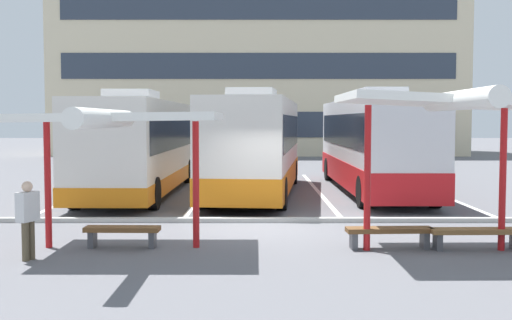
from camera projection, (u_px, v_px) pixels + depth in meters
name	position (u px, v px, depth m)	size (l,w,h in m)	color
ground_plane	(263.00, 228.00, 15.94)	(160.00, 160.00, 0.00)	slate
terminal_building	(259.00, 48.00, 52.32)	(31.62, 11.70, 20.07)	beige
coach_bus_0	(141.00, 146.00, 23.18)	(2.83, 11.52, 3.73)	silver
coach_bus_1	(256.00, 146.00, 23.02)	(3.73, 11.33, 3.78)	silver
coach_bus_2	(372.00, 145.00, 23.95)	(2.56, 12.26, 3.83)	silver
lane_stripe_0	(91.00, 191.00, 24.36)	(0.16, 14.00, 0.01)	white
lane_stripe_1	(204.00, 191.00, 24.36)	(0.16, 14.00, 0.01)	white
lane_stripe_2	(317.00, 191.00, 24.36)	(0.16, 14.00, 0.01)	white
lane_stripe_3	(430.00, 191.00, 24.36)	(0.16, 14.00, 0.01)	white
waiting_shelter_1	(118.00, 120.00, 13.05)	(4.14, 5.17, 2.92)	red
bench_1	(122.00, 232.00, 13.48)	(1.60, 0.46, 0.45)	brown
waiting_shelter_2	(440.00, 104.00, 12.75)	(3.81, 5.05, 3.27)	red
bench_2	(389.00, 233.00, 13.36)	(1.84, 0.51, 0.45)	brown
bench_3	(477.00, 234.00, 13.23)	(1.94, 0.46, 0.45)	brown
platform_kerb	(263.00, 220.00, 16.83)	(44.00, 0.24, 0.12)	#ADADA8
waiting_passenger_0	(28.00, 216.00, 12.23)	(0.37, 0.49, 1.54)	brown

